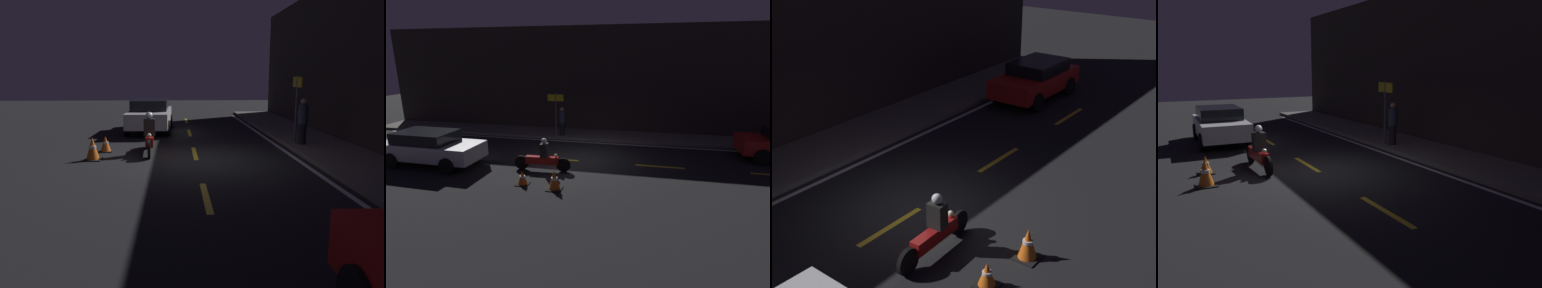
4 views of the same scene
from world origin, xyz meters
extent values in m
plane|color=black|center=(0.00, 0.00, 0.00)|extent=(56.00, 56.00, 0.00)
cube|color=#605B56|center=(0.00, 4.46, 0.07)|extent=(28.00, 2.32, 0.14)
cube|color=gold|center=(-10.00, 0.00, 0.00)|extent=(2.00, 0.14, 0.01)
cube|color=gold|center=(-5.50, 0.00, 0.00)|extent=(2.00, 0.14, 0.01)
cube|color=gold|center=(-1.00, 0.00, 0.00)|extent=(2.00, 0.14, 0.01)
cube|color=gold|center=(3.50, 0.00, 0.00)|extent=(2.00, 0.14, 0.01)
cube|color=silver|center=(0.00, 3.06, 0.00)|extent=(25.20, 0.14, 0.01)
cube|color=silver|center=(-6.00, -1.75, 0.66)|extent=(4.32, 1.87, 0.66)
cube|color=black|center=(-6.21, -1.75, 1.21)|extent=(2.39, 1.64, 0.46)
cube|color=red|center=(-8.09, -1.13, 0.82)|extent=(0.07, 0.20, 0.10)
cube|color=red|center=(-8.12, -2.26, 0.82)|extent=(0.07, 0.20, 0.10)
cylinder|color=black|center=(-4.65, -0.94, 0.33)|extent=(0.66, 0.20, 0.66)
cylinder|color=black|center=(-4.70, -2.65, 0.33)|extent=(0.66, 0.20, 0.66)
cylinder|color=black|center=(-7.30, -0.86, 0.33)|extent=(0.66, 0.20, 0.66)
cylinder|color=black|center=(-7.35, -2.57, 0.33)|extent=(0.66, 0.20, 0.66)
cylinder|color=black|center=(-0.30, -1.44, 0.29)|extent=(0.58, 0.10, 0.58)
cylinder|color=black|center=(-2.05, -1.51, 0.29)|extent=(0.58, 0.12, 0.58)
cube|color=maroon|center=(-1.17, -1.47, 0.44)|extent=(1.35, 0.29, 0.30)
sphere|color=#F2EABF|center=(-0.61, -1.45, 0.67)|extent=(0.14, 0.14, 0.14)
cube|color=black|center=(-1.07, -1.47, 0.86)|extent=(0.29, 0.37, 0.55)
sphere|color=silver|center=(-1.07, -1.47, 1.25)|extent=(0.22, 0.22, 0.22)
cube|color=black|center=(-1.42, -2.96, 0.01)|extent=(0.45, 0.45, 0.03)
cone|color=orange|center=(-1.42, -2.96, 0.28)|extent=(0.35, 0.35, 0.49)
cylinder|color=white|center=(-1.42, -2.96, 0.30)|extent=(0.19, 0.19, 0.06)
cube|color=black|center=(-0.17, -3.12, 0.01)|extent=(0.52, 0.52, 0.03)
cone|color=orange|center=(-0.17, -3.12, 0.36)|extent=(0.40, 0.40, 0.67)
cylinder|color=white|center=(-0.17, -3.12, 0.40)|extent=(0.22, 0.22, 0.08)
cylinder|color=black|center=(-1.78, 3.81, 0.51)|extent=(0.28, 0.28, 0.73)
cylinder|color=#2D384C|center=(-1.78, 3.81, 1.20)|extent=(0.34, 0.34, 0.65)
sphere|color=tan|center=(-1.78, 3.81, 1.63)|extent=(0.21, 0.21, 0.21)
cylinder|color=#4C4C51|center=(-2.10, 3.67, 1.34)|extent=(0.08, 0.08, 2.40)
cube|color=yellow|center=(-2.10, 3.67, 2.29)|extent=(0.90, 0.05, 0.36)
camera|label=1|loc=(10.97, -0.64, 2.50)|focal=35.00mm
camera|label=2|loc=(2.68, -12.30, 4.38)|focal=28.00mm
camera|label=3|loc=(-8.36, -7.60, 6.58)|focal=50.00mm
camera|label=4|loc=(9.76, -4.24, 3.00)|focal=35.00mm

